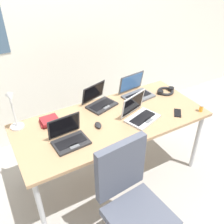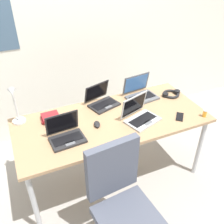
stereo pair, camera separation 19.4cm
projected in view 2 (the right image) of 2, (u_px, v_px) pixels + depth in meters
ground_plane at (112, 174)px, 2.79m from camera, size 12.00×12.00×0.00m
wall_back at (73, 28)px, 2.90m from camera, size 6.00×0.13×2.60m
desk at (112, 124)px, 2.41m from camera, size 1.80×0.80×0.74m
desk_lamp at (15, 105)px, 2.21m from camera, size 0.12×0.18×0.40m
laptop_by_keyboard at (140, 93)px, 2.69m from camera, size 0.34×0.29×0.23m
laptop_near_mouse at (66, 134)px, 2.12m from camera, size 0.30×0.24×0.21m
laptop_back_right at (140, 116)px, 2.34m from camera, size 0.37×0.33×0.23m
laptop_far_corner at (102, 101)px, 2.57m from camera, size 0.34×0.32×0.21m
computer_mouse at (97, 124)px, 2.28m from camera, size 0.08×0.11×0.03m
cell_phone at (180, 117)px, 2.40m from camera, size 0.14×0.15×0.01m
headphones at (171, 94)px, 2.74m from camera, size 0.21×0.18×0.04m
pill_bottle at (205, 113)px, 2.39m from camera, size 0.04×0.04×0.08m
book_stack at (50, 117)px, 2.35m from camera, size 0.17×0.14×0.05m
office_chair at (123, 213)px, 1.94m from camera, size 0.52×0.56×0.97m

